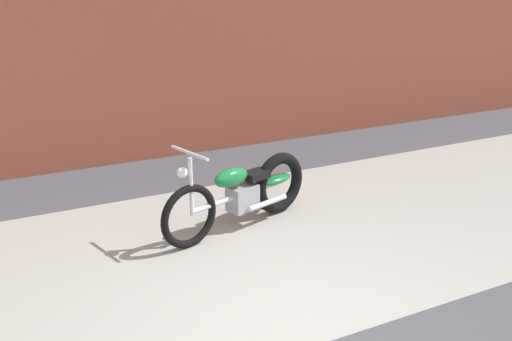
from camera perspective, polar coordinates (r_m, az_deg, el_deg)
sidewalk_slab at (r=5.76m, az=-4.04°, el=-8.21°), size 36.00×3.50×0.01m
motorcycle_green at (r=6.19m, az=-0.83°, el=-2.12°), size 1.95×0.81×1.03m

